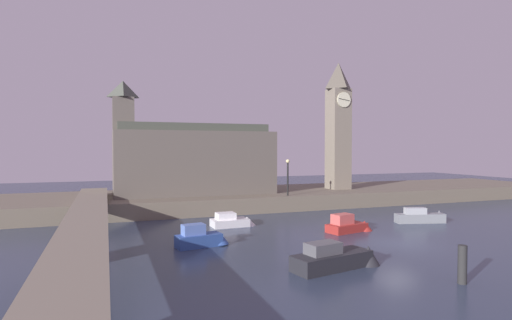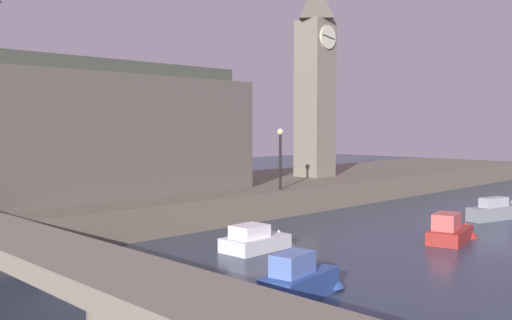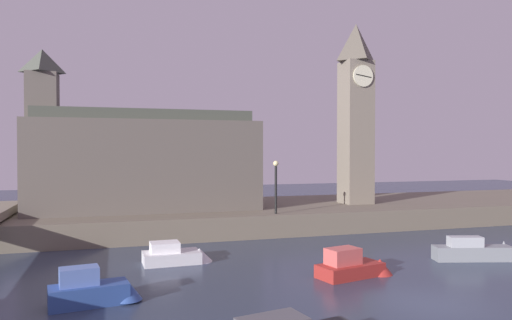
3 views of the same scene
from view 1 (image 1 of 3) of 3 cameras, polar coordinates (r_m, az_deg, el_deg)
name	(u,v)px [view 1 (image 1 of 3)]	position (r m, az deg, el deg)	size (l,w,h in m)	color
ground_plane	(396,244)	(28.11, 18.93, -10.95)	(120.00, 120.00, 0.00)	#2D384C
far_embankment	(275,197)	(45.08, 2.65, -5.15)	(70.00, 12.00, 1.50)	#6B6051
clock_tower	(338,124)	(47.15, 11.36, 4.97)	(2.39, 2.44, 14.18)	slate
parliament_hall	(190,159)	(42.24, -9.18, 0.16)	(15.71, 6.81, 11.05)	#5B544C
bridge_span	(85,232)	(23.97, -22.72, -9.24)	(2.35, 35.40, 2.15)	slate
streetlamp	(288,173)	(39.67, 4.44, -1.77)	(0.36, 0.36, 3.51)	black
mooring_post_left	(462,265)	(21.10, 26.76, -12.85)	(0.39, 0.39, 1.74)	#282828
boat_tour_blue	(202,238)	(26.05, -7.50, -10.71)	(3.46, 1.57, 1.42)	#2D4C93
boat_dinghy_red	(350,225)	(31.09, 12.97, -8.84)	(3.90, 2.03, 1.37)	maroon
boat_cruiser_grey	(423,217)	(36.50, 22.15, -7.33)	(4.56, 1.96, 1.35)	gray
boat_ferry_white	(234,221)	(32.37, -3.05, -8.48)	(3.58, 1.67, 1.13)	silver
boat_barge_dark	(340,258)	(21.85, 11.57, -13.21)	(5.22, 2.30, 1.48)	#232328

